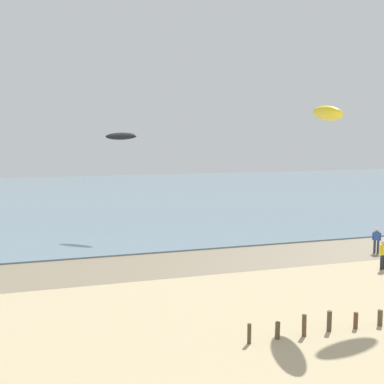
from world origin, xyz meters
The scene contains 7 objects.
wet_sand_strip centered at (0.00, 21.91, 0.00)m, with size 120.00×6.01×0.01m, color #84755B.
sea centered at (0.00, 59.91, 0.05)m, with size 160.00×70.00×0.10m, color slate.
groyne_mid centered at (6.91, 9.70, 0.38)m, with size 10.81×0.35×0.90m.
person_nearest_camera centered at (15.81, 20.48, 0.92)m, with size 0.43×0.42×1.71m.
person_left_flank centered at (13.37, 16.87, 0.92)m, with size 0.53×0.34×1.71m.
kite_aloft_3 centered at (7.08, 13.45, 8.85)m, with size 3.32×1.06×0.53m, color yellow.
kite_aloft_6 centered at (0.78, 33.05, 7.88)m, with size 2.87×0.92×0.46m, color black.
Camera 1 is at (-6.02, -6.48, 7.67)m, focal length 45.80 mm.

